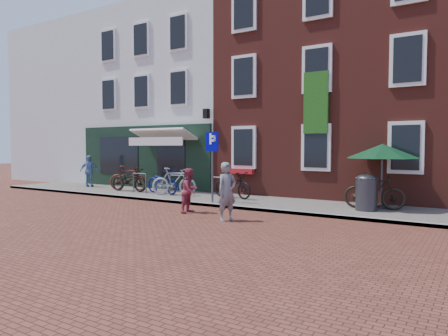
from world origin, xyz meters
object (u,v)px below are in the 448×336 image
Objects in this scene: parasol at (382,148)px; bicycle_1 at (128,178)px; litter_bin at (367,190)px; boy at (190,190)px; bicycle_2 at (162,182)px; woman at (227,191)px; parking_sign at (212,154)px; cafe_person at (89,171)px; bicycle_3 at (174,182)px; bicycle_4 at (232,185)px; bicycle_0 at (129,180)px; bicycle_5 at (374,192)px.

bicycle_1 is at bearing -176.86° from parasol.
litter_bin is 0.86× the size of boy.
boy is 0.73× the size of bicycle_2.
woman reaches higher than boy.
parking_sign is 1.51× the size of woman.
parasol reaches higher than cafe_person.
woman is 6.21m from bicycle_2.
bicycle_1 is (2.82, -0.23, -0.21)m from cafe_person.
bicycle_2 is 0.80m from bicycle_3.
bicycle_2 is at bearing 54.84° from bicycle_3.
bicycle_1 is 0.97× the size of bicycle_4.
bicycle_1 is at bearing 48.00° from bicycle_0.
bicycle_5 is at bearing 14.89° from parking_sign.
bicycle_3 is at bearing 44.79° from boy.
boy is 5.69m from bicycle_5.
bicycle_1 is 5.22m from bicycle_4.
cafe_person is at bearing 69.24° from bicycle_1.
parking_sign is 1.60× the size of cafe_person.
cafe_person reaches higher than bicycle_2.
woman reaches higher than bicycle_2.
bicycle_3 is at bearing -92.86° from bicycle_2.
boy reaches higher than bicycle_4.
woman is 0.89× the size of bicycle_3.
parasol reaches higher than boy.
litter_bin is 5.01m from bicycle_4.
bicycle_5 is at bearing -76.78° from bicycle_4.
boy is 4.47m from bicycle_2.
bicycle_0 is at bearing 105.58° from bicycle_2.
cafe_person reaches higher than boy.
bicycle_0 is at bearing 169.33° from parking_sign.
bicycle_4 is at bearing 175.30° from litter_bin.
woman is (-3.22, -4.04, -1.17)m from parasol.
woman reaches higher than bicycle_5.
parasol is 6.16m from boy.
bicycle_1 is 1.00× the size of bicycle_5.
litter_bin is at bearing 10.94° from parking_sign.
parasol reaches higher than bicycle_0.
bicycle_4 is (-5.27, -0.37, -1.38)m from parasol.
litter_bin reaches higher than bicycle_3.
bicycle_1 is (-10.48, -0.58, -1.33)m from parasol.
bicycle_0 is 1.00× the size of bicycle_2.
boy is 0.75× the size of bicycle_5.
bicycle_2 is 1.03× the size of bicycle_5.
bicycle_4 is at bearing 52.56° from woman.
parasol reaches higher than bicycle_3.
litter_bin is at bearing -81.34° from bicycle_4.
parasol is at bearing -15.26° from woman.
woman reaches higher than bicycle_4.
bicycle_5 is at bearing 147.37° from cafe_person.
parking_sign is 2.81m from bicycle_3.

